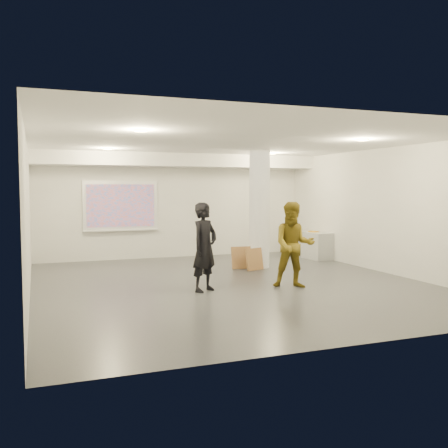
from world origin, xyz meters
name	(u,v)px	position (x,y,z in m)	size (l,w,h in m)	color
floor	(231,284)	(0.00, 0.00, 0.00)	(8.00, 9.00, 0.01)	#373A3F
ceiling	(231,142)	(0.00, 0.00, 3.00)	(8.00, 9.00, 0.01)	white
wall_back	(175,207)	(0.00, 4.50, 1.50)	(8.00, 0.01, 3.00)	silver
wall_front	(360,230)	(0.00, -4.50, 1.50)	(8.00, 0.01, 3.00)	silver
wall_left	(28,217)	(-4.00, 0.00, 1.50)	(0.01, 9.00, 3.00)	silver
wall_right	(386,211)	(4.00, 0.00, 1.50)	(0.01, 9.00, 3.00)	silver
soffit_band	(180,161)	(0.00, 3.95, 2.82)	(8.00, 1.10, 0.36)	white
downlight_nw	(108,149)	(-2.20, 2.50, 2.98)	(0.22, 0.22, 0.02)	beige
downlight_ne	(272,154)	(2.20, 2.50, 2.98)	(0.22, 0.22, 0.02)	beige
downlight_sw	(141,131)	(-2.20, -1.50, 2.98)	(0.22, 0.22, 0.02)	beige
downlight_se	(362,140)	(2.20, -1.50, 2.98)	(0.22, 0.22, 0.02)	beige
column	(259,209)	(1.50, 1.80, 1.50)	(0.52, 0.52, 3.00)	white
projection_screen	(121,206)	(-1.60, 4.45, 1.53)	(2.10, 0.13, 1.42)	white
credenza	(314,245)	(3.72, 2.83, 0.39)	(0.55, 1.32, 0.77)	#9EA1A3
postit_pad	(313,232)	(3.67, 2.76, 0.78)	(0.20, 0.27, 0.03)	orange
cardboard_back	(242,258)	(0.99, 1.76, 0.28)	(0.52, 0.05, 0.56)	olive
cardboard_front	(254,259)	(1.20, 1.42, 0.27)	(0.50, 0.05, 0.55)	olive
woman	(205,247)	(-0.77, -0.55, 0.88)	(0.64, 0.42, 1.75)	black
man	(294,245)	(1.04, -0.86, 0.88)	(0.85, 0.67, 1.76)	olive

